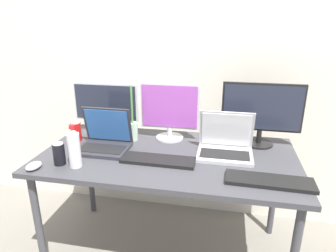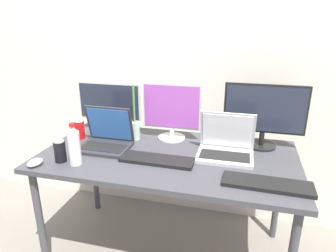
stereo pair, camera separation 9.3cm
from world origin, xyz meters
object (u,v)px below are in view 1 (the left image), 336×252
(monitor_center, at_px, (170,110))
(monitor_right, at_px, (262,112))
(bamboo_vase, at_px, (133,129))
(soda_can_by_laptop, at_px, (59,154))
(keyboard_main, at_px, (269,181))
(soda_can_near_keyboard, at_px, (76,131))
(water_bottle, at_px, (74,148))
(monitor_left, at_px, (106,106))
(keyboard_aux, at_px, (158,160))
(work_desk, at_px, (168,163))
(mouse_by_keyboard, at_px, (34,166))
(laptop_secondary, at_px, (225,145))
(laptop_silver, at_px, (105,140))

(monitor_center, distance_m, monitor_right, 0.59)
(monitor_right, height_order, bamboo_vase, monitor_right)
(monitor_right, bearing_deg, soda_can_by_laptop, -155.35)
(keyboard_main, relative_size, soda_can_near_keyboard, 3.44)
(monitor_right, bearing_deg, soda_can_near_keyboard, -172.07)
(monitor_center, xyz_separation_m, water_bottle, (-0.43, -0.51, -0.09))
(monitor_left, distance_m, keyboard_main, 1.20)
(keyboard_main, relative_size, keyboard_aux, 1.02)
(work_desk, bearing_deg, monitor_right, 25.40)
(monitor_right, height_order, mouse_by_keyboard, monitor_right)
(soda_can_by_laptop, bearing_deg, water_bottle, -4.71)
(monitor_center, xyz_separation_m, keyboard_aux, (0.00, -0.36, -0.19))
(work_desk, bearing_deg, keyboard_aux, -106.70)
(bamboo_vase, bearing_deg, monitor_left, 155.55)
(monitor_left, relative_size, bamboo_vase, 1.24)
(laptop_secondary, relative_size, water_bottle, 1.33)
(laptop_secondary, bearing_deg, monitor_right, 42.44)
(keyboard_aux, height_order, mouse_by_keyboard, mouse_by_keyboard)
(monitor_center, distance_m, bamboo_vase, 0.28)
(laptop_silver, height_order, soda_can_near_keyboard, laptop_silver)
(mouse_by_keyboard, bearing_deg, monitor_right, 38.02)
(laptop_secondary, bearing_deg, mouse_by_keyboard, -158.22)
(work_desk, xyz_separation_m, keyboard_aux, (-0.03, -0.11, 0.07))
(monitor_right, distance_m, soda_can_by_laptop, 1.24)
(keyboard_main, xyz_separation_m, bamboo_vase, (-0.84, 0.41, 0.07))
(mouse_by_keyboard, height_order, water_bottle, water_bottle)
(soda_can_near_keyboard, bearing_deg, monitor_right, 7.93)
(bamboo_vase, bearing_deg, soda_can_near_keyboard, -167.56)
(work_desk, height_order, laptop_secondary, laptop_secondary)
(monitor_right, bearing_deg, work_desk, -154.60)
(monitor_right, height_order, laptop_silver, monitor_right)
(monitor_left, xyz_separation_m, soda_can_by_laptop, (-0.07, -0.53, -0.14))
(work_desk, xyz_separation_m, water_bottle, (-0.47, -0.26, 0.17))
(soda_can_by_laptop, bearing_deg, soda_can_near_keyboard, 102.36)
(monitor_left, bearing_deg, monitor_center, -3.58)
(work_desk, relative_size, bamboo_vase, 4.09)
(soda_can_by_laptop, bearing_deg, monitor_left, 82.46)
(laptop_secondary, distance_m, soda_can_near_keyboard, 0.99)
(monitor_right, height_order, water_bottle, monitor_right)
(laptop_silver, relative_size, mouse_by_keyboard, 3.24)
(mouse_by_keyboard, relative_size, soda_can_near_keyboard, 0.76)
(keyboard_aux, height_order, soda_can_near_keyboard, soda_can_near_keyboard)
(keyboard_main, distance_m, keyboard_aux, 0.61)
(laptop_secondary, height_order, keyboard_main, laptop_secondary)
(work_desk, bearing_deg, laptop_secondary, 11.26)
(monitor_left, xyz_separation_m, water_bottle, (0.03, -0.54, -0.09))
(water_bottle, relative_size, soda_can_near_keyboard, 1.94)
(laptop_secondary, xyz_separation_m, keyboard_main, (0.23, -0.30, -0.05))
(soda_can_near_keyboard, bearing_deg, mouse_by_keyboard, -94.04)
(keyboard_main, relative_size, soda_can_by_laptop, 3.44)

